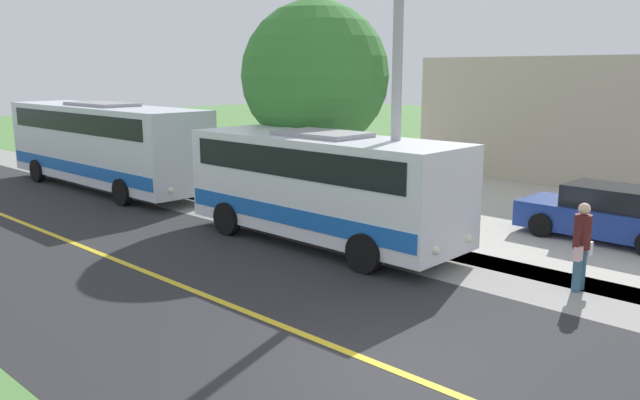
{
  "coord_description": "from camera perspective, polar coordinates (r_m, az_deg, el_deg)",
  "views": [
    {
      "loc": [
        7.1,
        5.14,
        4.4
      ],
      "look_at": [
        -3.5,
        -4.88,
        1.4
      ],
      "focal_mm": 35.52,
      "sensor_mm": 36.0,
      "label": 1
    }
  ],
  "objects": [
    {
      "name": "pedestrian_with_bags",
      "position": [
        13.77,
        22.5,
        -3.65
      ],
      "size": [
        0.72,
        0.34,
        1.82
      ],
      "color": "#335972",
      "rests_on": "ground"
    },
    {
      "name": "tree_curbside",
      "position": [
        20.1,
        -0.44,
        11.09
      ],
      "size": [
        4.64,
        4.64,
        6.54
      ],
      "color": "#4C3826",
      "rests_on": "ground"
    },
    {
      "name": "sidewalk",
      "position": [
        14.04,
        19.8,
        -7.35
      ],
      "size": [
        2.4,
        100.0,
        0.01
      ],
      "primitive_type": "cube",
      "color": "gray",
      "rests_on": "ground"
    },
    {
      "name": "street_light_pole",
      "position": [
        14.98,
        6.75,
        13.07
      ],
      "size": [
        1.97,
        0.24,
        8.77
      ],
      "color": "#9E9EA3",
      "rests_on": "ground"
    },
    {
      "name": "ground_plane",
      "position": [
        9.81,
        6.95,
        -15.13
      ],
      "size": [
        120.0,
        120.0,
        0.0
      ],
      "primitive_type": "plane",
      "color": "#548442"
    },
    {
      "name": "transit_bus_rear",
      "position": [
        25.13,
        -18.87,
        4.99
      ],
      "size": [
        2.69,
        10.73,
        3.23
      ],
      "color": "silver",
      "rests_on": "ground"
    },
    {
      "name": "road_centre_line",
      "position": [
        9.81,
        6.95,
        -15.08
      ],
      "size": [
        0.16,
        100.0,
        0.0
      ],
      "primitive_type": "cube",
      "color": "gold",
      "rests_on": "ground"
    },
    {
      "name": "shuttle_bus_front",
      "position": [
        16.17,
        0.17,
        1.61
      ],
      "size": [
        2.65,
        7.88,
        2.89
      ],
      "color": "white",
      "rests_on": "ground"
    },
    {
      "name": "parked_car_near",
      "position": [
        18.24,
        24.59,
        -1.2
      ],
      "size": [
        2.06,
        4.42,
        1.45
      ],
      "color": "navy",
      "rests_on": "ground"
    },
    {
      "name": "road_surface",
      "position": [
        9.81,
        6.95,
        -15.11
      ],
      "size": [
        8.0,
        100.0,
        0.01
      ],
      "primitive_type": "cube",
      "color": "#28282B",
      "rests_on": "ground"
    }
  ]
}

